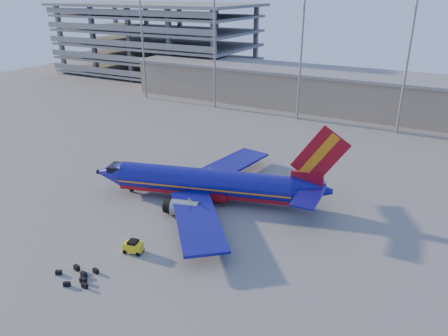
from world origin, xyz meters
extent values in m
plane|color=slate|center=(0.00, 0.00, 0.00)|extent=(220.00, 220.00, 0.00)
cube|color=gray|center=(10.00, 58.00, 4.00)|extent=(120.00, 15.00, 8.00)
cube|color=slate|center=(10.00, 58.00, 8.20)|extent=(122.00, 16.00, 0.60)
cube|color=slate|center=(-62.00, 74.00, 1.00)|extent=(60.00, 30.00, 0.70)
cube|color=slate|center=(-62.00, 74.00, 5.20)|extent=(60.00, 30.00, 0.70)
cube|color=slate|center=(-62.00, 74.00, 9.40)|extent=(60.00, 30.00, 0.70)
cube|color=slate|center=(-62.00, 74.00, 13.60)|extent=(60.00, 30.00, 0.70)
cube|color=slate|center=(-62.00, 74.00, 17.80)|extent=(60.00, 30.00, 0.70)
cube|color=slate|center=(-62.00, 74.00, 21.00)|extent=(62.00, 32.00, 0.80)
cube|color=slate|center=(-62.00, 87.00, 10.50)|extent=(1.20, 1.20, 21.00)
cylinder|color=gray|center=(-45.00, 46.00, 14.00)|extent=(0.44, 0.44, 28.00)
cylinder|color=gray|center=(-25.00, 46.00, 14.00)|extent=(0.44, 0.44, 28.00)
cylinder|color=gray|center=(-5.00, 46.00, 14.00)|extent=(0.44, 0.44, 28.00)
cylinder|color=gray|center=(15.00, 46.00, 14.00)|extent=(0.44, 0.44, 28.00)
cylinder|color=navy|center=(-2.38, 3.99, 2.52)|extent=(22.52, 9.46, 3.46)
cube|color=maroon|center=(-2.38, 3.99, 1.64)|extent=(22.34, 8.83, 1.22)
cube|color=orange|center=(-2.38, 3.99, 2.29)|extent=(22.53, 9.49, 0.21)
cone|color=navy|center=(-15.05, 0.39, 2.52)|extent=(4.72, 4.40, 3.46)
cube|color=black|center=(-13.88, 0.72, 3.41)|extent=(2.82, 2.95, 0.75)
cone|color=navy|center=(10.75, 7.72, 2.85)|extent=(5.62, 4.65, 3.46)
cube|color=maroon|center=(10.03, 7.52, 4.11)|extent=(3.92, 1.57, 2.06)
cube|color=maroon|center=(11.29, 7.87, 7.38)|extent=(6.68, 2.16, 7.46)
cube|color=orange|center=(11.11, 7.82, 7.38)|extent=(4.50, 1.63, 5.85)
cube|color=navy|center=(9.52, 10.68, 3.36)|extent=(5.27, 6.60, 0.21)
cube|color=navy|center=(11.26, 4.56, 3.36)|extent=(3.20, 6.16, 0.21)
cube|color=navy|center=(-3.28, 12.29, 1.68)|extent=(6.68, 15.00, 0.33)
cube|color=navy|center=(1.22, -3.54, 1.68)|extent=(12.87, 14.12, 0.33)
cube|color=maroon|center=(-1.93, 4.12, 1.26)|extent=(6.39, 5.04, 0.93)
cylinder|color=gray|center=(-4.78, 8.36, 1.07)|extent=(3.77, 2.81, 1.96)
cylinder|color=gray|center=(-2.13, -0.99, 1.07)|extent=(3.77, 2.81, 1.96)
cylinder|color=gray|center=(-12.27, 1.18, 0.51)|extent=(0.28, 0.28, 1.03)
cylinder|color=black|center=(-12.27, 1.18, 0.30)|extent=(0.64, 0.39, 0.60)
cylinder|color=black|center=(-1.69, 6.71, 0.39)|extent=(0.90, 0.71, 0.79)
cylinder|color=black|center=(-0.36, 2.04, 0.39)|extent=(0.90, 0.71, 0.79)
cube|color=yellow|center=(-2.48, -10.20, 0.70)|extent=(2.15, 1.51, 0.93)
cube|color=black|center=(-2.48, -10.20, 1.26)|extent=(1.13, 1.20, 0.33)
cylinder|color=black|center=(-3.32, -9.86, 0.24)|extent=(0.51, 0.27, 0.48)
cylinder|color=black|center=(-3.10, -10.86, 0.24)|extent=(0.51, 0.27, 0.48)
cylinder|color=black|center=(-1.86, -9.54, 0.24)|extent=(0.51, 0.27, 0.48)
cylinder|color=black|center=(-1.65, -10.54, 0.24)|extent=(0.51, 0.27, 0.48)
cube|color=black|center=(-6.37, -16.66, 0.22)|extent=(0.66, 0.56, 0.43)
cube|color=black|center=(-4.28, -17.57, 0.22)|extent=(0.71, 0.57, 0.44)
cube|color=black|center=(-2.64, -16.96, 0.24)|extent=(0.62, 0.30, 0.48)
cube|color=black|center=(-4.06, -15.71, 0.21)|extent=(0.57, 0.46, 0.42)
cube|color=black|center=(-3.83, -15.88, 0.18)|extent=(0.68, 0.57, 0.36)
cube|color=black|center=(-3.37, -16.42, 0.25)|extent=(0.64, 0.50, 0.50)
cube|color=black|center=(-5.36, -15.32, 0.27)|extent=(0.65, 0.45, 0.54)
cube|color=black|center=(-3.40, -14.77, 0.23)|extent=(0.64, 0.42, 0.46)
camera|label=1|loc=(24.51, -39.66, 25.59)|focal=35.00mm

